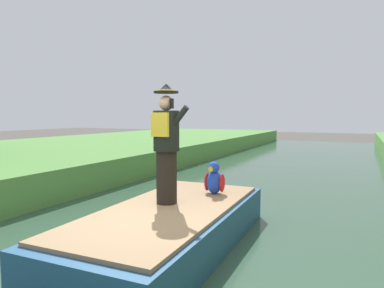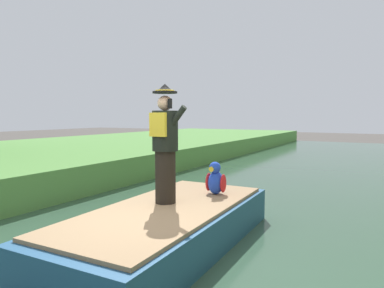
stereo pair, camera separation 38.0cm
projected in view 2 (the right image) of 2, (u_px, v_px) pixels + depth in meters
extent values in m
plane|color=#4C4742|center=(144.00, 267.00, 4.76)|extent=(80.00, 80.00, 0.00)
cube|color=#33513D|center=(144.00, 263.00, 4.76)|extent=(6.95, 48.00, 0.10)
cube|color=#23517A|center=(167.00, 228.00, 5.22)|extent=(1.94, 4.26, 0.56)
cube|color=#997A56|center=(167.00, 208.00, 5.20)|extent=(1.79, 3.92, 0.05)
cylinder|color=black|center=(165.00, 177.00, 5.41)|extent=(0.32, 0.32, 0.82)
cylinder|color=black|center=(165.00, 131.00, 5.35)|extent=(0.40, 0.40, 0.62)
cube|color=gold|center=(158.00, 125.00, 5.18)|extent=(0.28, 0.06, 0.36)
sphere|color=#DBA884|center=(165.00, 103.00, 5.32)|extent=(0.23, 0.23, 0.23)
cylinder|color=black|center=(165.00, 92.00, 5.31)|extent=(0.38, 0.38, 0.03)
cone|color=black|center=(165.00, 88.00, 5.30)|extent=(0.26, 0.26, 0.12)
cylinder|color=gold|center=(165.00, 91.00, 5.30)|extent=(0.29, 0.29, 0.02)
cylinder|color=black|center=(176.00, 119.00, 5.20)|extent=(0.38, 0.09, 0.43)
cube|color=black|center=(170.00, 104.00, 5.20)|extent=(0.03, 0.08, 0.15)
ellipsoid|color=blue|center=(216.00, 183.00, 6.03)|extent=(0.26, 0.32, 0.40)
sphere|color=blue|center=(215.00, 168.00, 5.97)|extent=(0.20, 0.20, 0.20)
cone|color=yellow|center=(212.00, 169.00, 5.89)|extent=(0.09, 0.09, 0.09)
ellipsoid|color=red|center=(209.00, 182.00, 6.10)|extent=(0.08, 0.20, 0.32)
ellipsoid|color=red|center=(223.00, 183.00, 5.96)|extent=(0.08, 0.20, 0.32)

